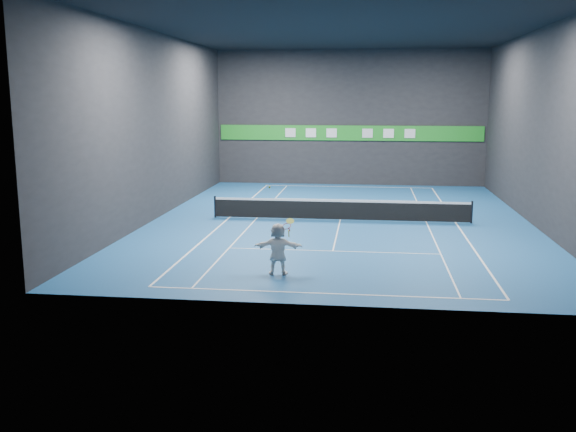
# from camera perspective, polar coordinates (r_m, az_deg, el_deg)

# --- Properties ---
(ground) EXTENTS (26.00, 26.00, 0.00)m
(ground) POSITION_cam_1_polar(r_m,az_deg,el_deg) (31.22, 4.66, -0.37)
(ground) COLOR #184E87
(ground) RESTS_ON ground
(ceiling) EXTENTS (26.00, 26.00, 0.00)m
(ceiling) POSITION_cam_1_polar(r_m,az_deg,el_deg) (30.82, 4.92, 16.29)
(ceiling) COLOR black
(ceiling) RESTS_ON ground
(wall_back) EXTENTS (18.00, 0.10, 9.00)m
(wall_back) POSITION_cam_1_polar(r_m,az_deg,el_deg) (43.68, 5.51, 8.67)
(wall_back) COLOR black
(wall_back) RESTS_ON ground
(wall_front) EXTENTS (18.00, 0.10, 9.00)m
(wall_front) POSITION_cam_1_polar(r_m,az_deg,el_deg) (17.74, 3.00, 6.02)
(wall_front) COLOR black
(wall_front) RESTS_ON ground
(wall_left) EXTENTS (0.10, 26.00, 9.00)m
(wall_left) POSITION_cam_1_polar(r_m,az_deg,el_deg) (32.34, -11.51, 7.87)
(wall_left) COLOR black
(wall_left) RESTS_ON ground
(wall_right) EXTENTS (0.10, 26.00, 9.00)m
(wall_right) POSITION_cam_1_polar(r_m,az_deg,el_deg) (31.63, 21.44, 7.30)
(wall_right) COLOR black
(wall_right) RESTS_ON ground
(baseline_near) EXTENTS (10.98, 0.08, 0.01)m
(baseline_near) POSITION_cam_1_polar(r_m,az_deg,el_deg) (19.69, 3.11, -6.88)
(baseline_near) COLOR white
(baseline_near) RESTS_ON ground
(baseline_far) EXTENTS (10.98, 0.08, 0.01)m
(baseline_far) POSITION_cam_1_polar(r_m,az_deg,el_deg) (42.95, 5.36, 2.61)
(baseline_far) COLOR white
(baseline_far) RESTS_ON ground
(sideline_doubles_left) EXTENTS (0.08, 23.78, 0.01)m
(sideline_doubles_left) POSITION_cam_1_polar(r_m,az_deg,el_deg) (31.92, -5.23, -0.13)
(sideline_doubles_left) COLOR white
(sideline_doubles_left) RESTS_ON ground
(sideline_doubles_right) EXTENTS (0.08, 23.78, 0.01)m
(sideline_doubles_right) POSITION_cam_1_polar(r_m,az_deg,el_deg) (31.48, 14.69, -0.59)
(sideline_doubles_right) COLOR white
(sideline_doubles_right) RESTS_ON ground
(sideline_singles_left) EXTENTS (0.06, 23.78, 0.01)m
(sideline_singles_left) POSITION_cam_1_polar(r_m,az_deg,el_deg) (31.66, -2.79, -0.19)
(sideline_singles_left) COLOR white
(sideline_singles_left) RESTS_ON ground
(sideline_singles_right) EXTENTS (0.06, 23.78, 0.01)m
(sideline_singles_right) POSITION_cam_1_polar(r_m,az_deg,el_deg) (31.33, 12.19, -0.54)
(sideline_singles_right) COLOR white
(sideline_singles_right) RESTS_ON ground
(service_line_near) EXTENTS (8.23, 0.06, 0.01)m
(service_line_near) POSITION_cam_1_polar(r_m,az_deg,el_deg) (24.97, 4.01, -3.12)
(service_line_near) COLOR white
(service_line_near) RESTS_ON ground
(service_line_far) EXTENTS (8.23, 0.06, 0.01)m
(service_line_far) POSITION_cam_1_polar(r_m,az_deg,el_deg) (37.52, 5.09, 1.47)
(service_line_far) COLOR white
(service_line_far) RESTS_ON ground
(center_service_line) EXTENTS (0.06, 12.80, 0.01)m
(center_service_line) POSITION_cam_1_polar(r_m,az_deg,el_deg) (31.22, 4.66, -0.37)
(center_service_line) COLOR white
(center_service_line) RESTS_ON ground
(player) EXTENTS (1.67, 0.63, 1.77)m
(player) POSITION_cam_1_polar(r_m,az_deg,el_deg) (21.50, -0.90, -2.93)
(player) COLOR white
(player) RESTS_ON ground
(tennis_ball) EXTENTS (0.07, 0.07, 0.07)m
(tennis_ball) POSITION_cam_1_polar(r_m,az_deg,el_deg) (21.34, -1.65, 2.58)
(tennis_ball) COLOR #C1D723
(tennis_ball) RESTS_ON player
(tennis_net) EXTENTS (12.50, 0.10, 1.07)m
(tennis_net) POSITION_cam_1_polar(r_m,az_deg,el_deg) (31.13, 4.67, 0.60)
(tennis_net) COLOR black
(tennis_net) RESTS_ON ground
(sponsor_banner) EXTENTS (17.64, 0.11, 1.00)m
(sponsor_banner) POSITION_cam_1_polar(r_m,az_deg,el_deg) (43.66, 5.49, 7.35)
(sponsor_banner) COLOR #1F8F24
(sponsor_banner) RESTS_ON wall_back
(tennis_racket) EXTENTS (0.51, 0.38, 0.65)m
(tennis_racket) POSITION_cam_1_polar(r_m,az_deg,el_deg) (21.35, -0.06, -0.96)
(tennis_racket) COLOR #B01A12
(tennis_racket) RESTS_ON player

